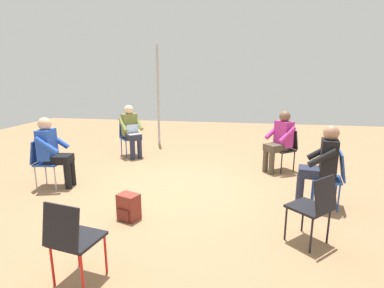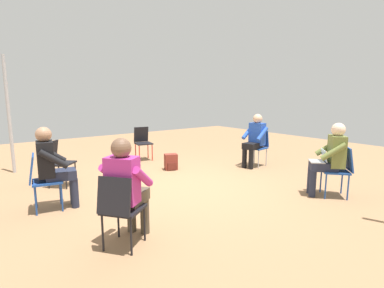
% 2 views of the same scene
% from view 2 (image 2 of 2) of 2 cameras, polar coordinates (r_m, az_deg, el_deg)
% --- Properties ---
extents(ground_plane, '(15.12, 15.12, 0.00)m').
position_cam_2_polar(ground_plane, '(5.69, -0.85, -7.89)').
color(ground_plane, '#99704C').
extents(chair_east, '(0.50, 0.46, 0.85)m').
position_cam_2_polar(chair_east, '(4.90, -26.76, -5.80)').
color(chair_east, '#1E4799').
rests_on(chair_east, ground).
extents(chair_southeast, '(0.58, 0.58, 0.85)m').
position_cam_2_polar(chair_southeast, '(6.07, -24.24, -2.81)').
color(chair_southeast, black).
rests_on(chair_southeast, ground).
extents(chair_west, '(0.49, 0.45, 0.85)m').
position_cam_2_polar(chair_west, '(7.32, 12.54, -0.19)').
color(chair_west, '#1E4799').
rests_on(chair_west, ground).
extents(chair_northeast, '(0.58, 0.58, 0.85)m').
position_cam_2_polar(chair_northeast, '(3.41, -13.54, -11.49)').
color(chair_northeast, black).
rests_on(chair_northeast, ground).
extents(chair_northwest, '(0.58, 0.59, 0.85)m').
position_cam_2_polar(chair_northwest, '(5.54, 26.36, -4.07)').
color(chair_northwest, '#1E4799').
rests_on(chair_northwest, ground).
extents(chair_south, '(0.47, 0.50, 0.85)m').
position_cam_2_polar(chair_south, '(7.90, -9.38, 0.62)').
color(chair_south, black).
rests_on(chair_south, ground).
extents(person_with_laptop, '(0.63, 0.64, 1.24)m').
position_cam_2_polar(person_with_laptop, '(5.46, 24.80, -2.04)').
color(person_with_laptop, '#23283D').
rests_on(person_with_laptop, ground).
extents(person_in_black, '(0.56, 0.55, 1.24)m').
position_cam_2_polar(person_in_black, '(4.85, -24.97, -3.38)').
color(person_in_black, '#23283D').
rests_on(person_in_black, ground).
extents(person_in_magenta, '(0.63, 0.63, 1.24)m').
position_cam_2_polar(person_in_magenta, '(3.49, -12.34, -7.54)').
color(person_in_magenta, '#4C4233').
rests_on(person_in_magenta, ground).
extents(person_in_blue, '(0.55, 0.54, 1.24)m').
position_cam_2_polar(person_in_blue, '(7.15, 11.87, 1.21)').
color(person_in_blue, black).
rests_on(person_in_blue, ground).
extents(backpack_near_laptop_user, '(0.33, 0.30, 0.36)m').
position_cam_2_polar(backpack_near_laptop_user, '(6.82, -4.04, -3.59)').
color(backpack_near_laptop_user, maroon).
rests_on(backpack_near_laptop_user, ground).
extents(tent_pole_far, '(0.07, 0.07, 2.50)m').
position_cam_2_polar(tent_pole_far, '(7.47, -31.51, 4.68)').
color(tent_pole_far, '#B2B2B7').
rests_on(tent_pole_far, ground).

